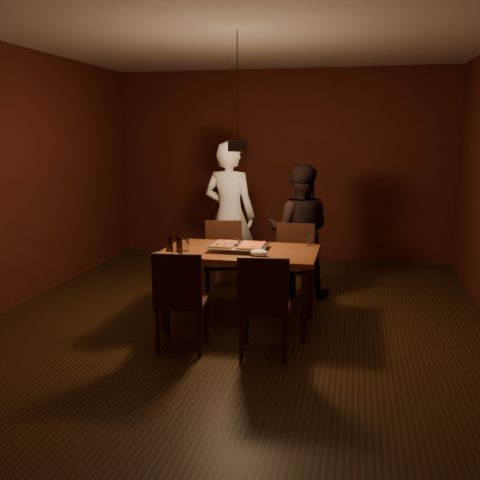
% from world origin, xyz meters
% --- Properties ---
extents(room_shell, '(6.00, 6.00, 6.00)m').
position_xyz_m(room_shell, '(0.00, 0.00, 1.40)').
color(room_shell, '#3D2610').
rests_on(room_shell, ground).
extents(dining_table, '(1.50, 0.90, 0.75)m').
position_xyz_m(dining_table, '(0.03, -0.03, 0.68)').
color(dining_table, brown).
rests_on(dining_table, floor).
extents(chair_far_left, '(0.51, 0.51, 0.49)m').
position_xyz_m(chair_far_left, '(-0.32, 0.72, 0.54)').
color(chair_far_left, '#38190F').
rests_on(chair_far_left, floor).
extents(chair_far_right, '(0.43, 0.43, 0.49)m').
position_xyz_m(chair_far_right, '(0.49, 0.70, 0.54)').
color(chair_far_right, '#38190F').
rests_on(chair_far_right, floor).
extents(chair_near_left, '(0.46, 0.46, 0.49)m').
position_xyz_m(chair_near_left, '(-0.31, -0.84, 0.54)').
color(chair_near_left, '#38190F').
rests_on(chair_near_left, floor).
extents(chair_near_right, '(0.45, 0.45, 0.49)m').
position_xyz_m(chair_near_right, '(0.41, -0.83, 0.54)').
color(chair_near_right, '#38190F').
rests_on(chair_near_right, floor).
extents(pizza_tray, '(0.55, 0.45, 0.05)m').
position_xyz_m(pizza_tray, '(0.02, -0.03, 0.77)').
color(pizza_tray, silver).
rests_on(pizza_tray, dining_table).
extents(pizza_meat, '(0.23, 0.36, 0.02)m').
position_xyz_m(pizza_meat, '(-0.12, -0.04, 0.81)').
color(pizza_meat, maroon).
rests_on(pizza_meat, pizza_tray).
extents(pizza_cheese, '(0.24, 0.37, 0.02)m').
position_xyz_m(pizza_cheese, '(0.15, -0.04, 0.81)').
color(pizza_cheese, gold).
rests_on(pizza_cheese, pizza_tray).
extents(spatula, '(0.13, 0.25, 0.04)m').
position_xyz_m(spatula, '(0.02, -0.01, 0.81)').
color(spatula, silver).
rests_on(spatula, pizza_tray).
extents(beer_bottle_a, '(0.06, 0.06, 0.24)m').
position_xyz_m(beer_bottle_a, '(-0.58, -0.33, 0.87)').
color(beer_bottle_a, black).
rests_on(beer_bottle_a, dining_table).
extents(beer_bottle_b, '(0.06, 0.06, 0.22)m').
position_xyz_m(beer_bottle_b, '(-0.49, -0.31, 0.86)').
color(beer_bottle_b, black).
rests_on(beer_bottle_b, dining_table).
extents(water_glass_left, '(0.07, 0.07, 0.12)m').
position_xyz_m(water_glass_left, '(-0.47, -0.18, 0.81)').
color(water_glass_left, silver).
rests_on(water_glass_left, dining_table).
extents(water_glass_right, '(0.06, 0.06, 0.13)m').
position_xyz_m(water_glass_right, '(0.68, 0.33, 0.81)').
color(water_glass_right, silver).
rests_on(water_glass_right, dining_table).
extents(plate_slice, '(0.25, 0.25, 0.03)m').
position_xyz_m(plate_slice, '(-0.60, -0.43, 0.76)').
color(plate_slice, white).
rests_on(plate_slice, dining_table).
extents(napkin, '(0.16, 0.12, 0.07)m').
position_xyz_m(napkin, '(0.27, -0.27, 0.78)').
color(napkin, white).
rests_on(napkin, dining_table).
extents(diner_white, '(0.72, 0.55, 1.78)m').
position_xyz_m(diner_white, '(-0.38, 1.25, 0.89)').
color(diner_white, white).
rests_on(diner_white, floor).
extents(diner_dark, '(0.77, 0.61, 1.53)m').
position_xyz_m(diner_dark, '(0.49, 1.10, 0.76)').
color(diner_dark, black).
rests_on(diner_dark, floor).
extents(pendant_lamp, '(0.18, 0.18, 1.10)m').
position_xyz_m(pendant_lamp, '(0.00, 0.00, 1.76)').
color(pendant_lamp, black).
rests_on(pendant_lamp, ceiling).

